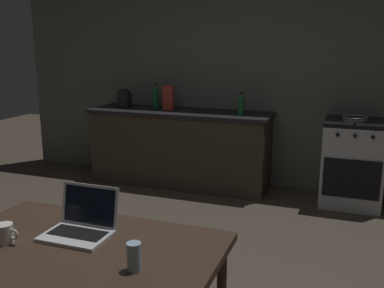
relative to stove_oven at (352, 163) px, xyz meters
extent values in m
cube|color=#5B5E58|center=(-1.00, 0.35, 0.92)|extent=(6.40, 0.10, 2.73)
cube|color=#382D23|center=(-1.94, 0.00, -0.02)|extent=(2.10, 0.60, 0.86)
cube|color=black|center=(-1.94, 0.00, 0.43)|extent=(2.16, 0.64, 0.04)
cube|color=#B7BABF|center=(0.00, 0.00, -0.02)|extent=(0.60, 0.60, 0.86)
cube|color=black|center=(0.00, 0.00, 0.43)|extent=(0.60, 0.60, 0.04)
cube|color=black|center=(0.00, -0.30, -0.09)|extent=(0.54, 0.01, 0.39)
cylinder|color=black|center=(-0.16, -0.31, 0.35)|extent=(0.04, 0.02, 0.04)
cylinder|color=black|center=(0.00, -0.31, 0.35)|extent=(0.04, 0.02, 0.04)
cylinder|color=black|center=(0.16, -0.31, 0.35)|extent=(0.04, 0.02, 0.04)
cube|color=#332319|center=(-1.21, -3.12, 0.28)|extent=(1.30, 0.81, 0.04)
cylinder|color=#332319|center=(-1.80, -2.77, -0.09)|extent=(0.05, 0.05, 0.71)
cube|color=silver|center=(-1.28, -3.04, 0.31)|extent=(0.32, 0.22, 0.02)
cube|color=black|center=(-1.28, -3.03, 0.32)|extent=(0.28, 0.12, 0.00)
cube|color=silver|center=(-1.28, -2.91, 0.42)|extent=(0.32, 0.05, 0.21)
cube|color=black|center=(-1.28, -2.92, 0.42)|extent=(0.29, 0.04, 0.18)
cylinder|color=black|center=(-2.67, 0.00, 0.46)|extent=(0.16, 0.16, 0.02)
cylinder|color=black|center=(-2.67, 0.00, 0.56)|extent=(0.15, 0.15, 0.19)
cylinder|color=black|center=(-2.67, 0.00, 0.66)|extent=(0.09, 0.09, 0.02)
cube|color=black|center=(-2.58, 0.00, 0.57)|extent=(0.02, 0.02, 0.13)
cylinder|color=#19592D|center=(-1.19, -0.05, 0.53)|extent=(0.08, 0.08, 0.17)
cone|color=#19592D|center=(-1.19, -0.05, 0.65)|extent=(0.08, 0.08, 0.06)
cylinder|color=black|center=(-1.19, -0.05, 0.69)|extent=(0.04, 0.04, 0.02)
cylinder|color=gray|center=(-0.01, -0.02, 0.45)|extent=(0.23, 0.23, 0.01)
torus|color=gray|center=(-0.01, -0.02, 0.49)|extent=(0.25, 0.25, 0.02)
cylinder|color=black|center=(-0.01, -0.22, 0.47)|extent=(0.02, 0.18, 0.02)
cylinder|color=silver|center=(-1.56, -3.20, 0.35)|extent=(0.08, 0.08, 0.10)
torus|color=silver|center=(-1.51, -3.20, 0.35)|extent=(0.05, 0.01, 0.05)
cylinder|color=#99B7C6|center=(-0.87, -3.22, 0.36)|extent=(0.06, 0.06, 0.12)
cube|color=#B2382D|center=(-2.09, 0.02, 0.59)|extent=(0.13, 0.05, 0.28)
cylinder|color=#19592D|center=(-2.28, 0.08, 0.56)|extent=(0.07, 0.07, 0.22)
cone|color=#19592D|center=(-2.28, 0.08, 0.70)|extent=(0.07, 0.07, 0.06)
cylinder|color=black|center=(-2.28, 0.08, 0.74)|extent=(0.03, 0.03, 0.02)
camera|label=1|loc=(-0.10, -4.66, 1.22)|focal=40.37mm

